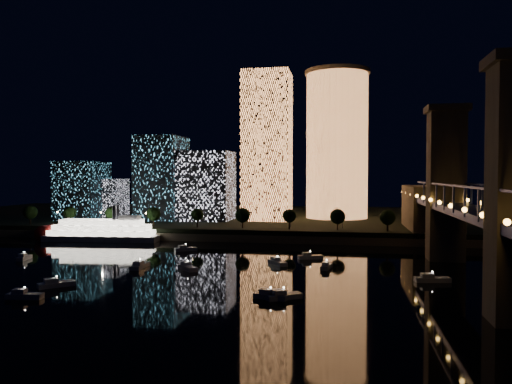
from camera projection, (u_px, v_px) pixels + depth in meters
ground at (211, 286)px, 124.34m from camera, size 520.00×520.00×0.00m
far_bank at (285, 219)px, 281.73m from camera, size 420.00×160.00×5.00m
seawall at (264, 239)px, 204.99m from camera, size 420.00×6.00×3.00m
tower_cylindrical at (337, 144)px, 262.34m from camera, size 34.00×34.00×77.22m
tower_rectangular at (267, 146)px, 251.04m from camera, size 23.25×23.25×73.99m
midrise_blocks at (152, 185)px, 255.00m from camera, size 87.70×30.95×42.15m
truss_bridge at (485, 224)px, 116.17m from camera, size 13.00×266.00×50.00m
riverboat at (97, 231)px, 209.15m from camera, size 52.12×14.92×15.49m
motorboats at (212, 271)px, 140.11m from camera, size 131.76×78.24×2.78m
esplanade_trees at (201, 215)px, 215.48m from camera, size 166.37×6.46×8.73m
street_lamps at (193, 217)px, 222.43m from camera, size 132.70×0.70×5.65m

